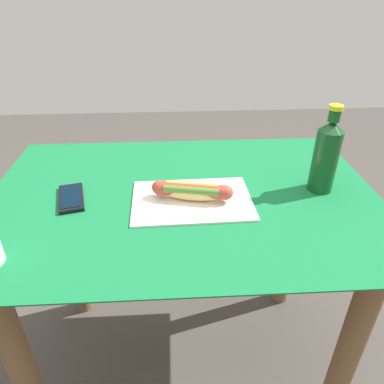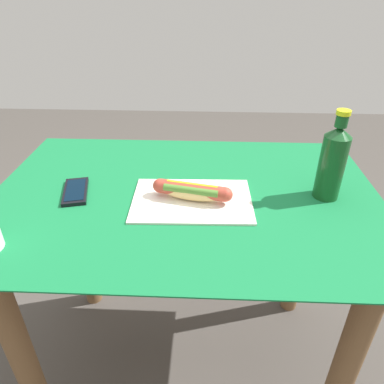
% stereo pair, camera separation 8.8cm
% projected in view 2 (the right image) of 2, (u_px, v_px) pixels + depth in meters
% --- Properties ---
extents(ground_plane, '(6.00, 6.00, 0.00)m').
position_uv_depth(ground_plane, '(187.00, 355.00, 1.44)').
color(ground_plane, '#47423D').
rests_on(ground_plane, ground).
extents(dining_table, '(1.13, 0.78, 0.77)m').
position_uv_depth(dining_table, '(186.00, 235.00, 1.12)').
color(dining_table, brown).
rests_on(dining_table, ground).
extents(paper_wrapper, '(0.34, 0.24, 0.01)m').
position_uv_depth(paper_wrapper, '(192.00, 200.00, 1.01)').
color(paper_wrapper, silver).
rests_on(paper_wrapper, dining_table).
extents(hot_dog, '(0.22, 0.09, 0.05)m').
position_uv_depth(hot_dog, '(192.00, 191.00, 0.99)').
color(hot_dog, '#E5BC75').
rests_on(hot_dog, paper_wrapper).
extents(cell_phone, '(0.10, 0.16, 0.01)m').
position_uv_depth(cell_phone, '(76.00, 191.00, 1.04)').
color(cell_phone, black).
rests_on(cell_phone, dining_table).
extents(soda_bottle, '(0.07, 0.07, 0.26)m').
position_uv_depth(soda_bottle, '(332.00, 161.00, 0.97)').
color(soda_bottle, '#14471E').
rests_on(soda_bottle, dining_table).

